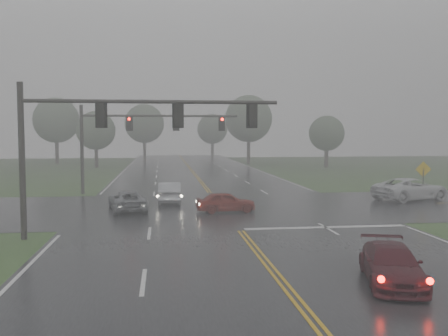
{
  "coord_description": "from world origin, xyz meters",
  "views": [
    {
      "loc": [
        -3.86,
        -10.21,
        4.88
      ],
      "look_at": [
        -0.59,
        16.0,
        3.03
      ],
      "focal_mm": 40.0,
      "sensor_mm": 36.0,
      "label": 1
    }
  ],
  "objects": [
    {
      "name": "main_road",
      "position": [
        0.0,
        20.0,
        0.0
      ],
      "size": [
        18.0,
        160.0,
        0.02
      ],
      "primitive_type": "cube",
      "color": "black",
      "rests_on": "ground"
    },
    {
      "name": "cross_street",
      "position": [
        0.0,
        22.0,
        0.0
      ],
      "size": [
        120.0,
        14.0,
        0.02
      ],
      "primitive_type": "cube",
      "color": "black",
      "rests_on": "ground"
    },
    {
      "name": "stop_bar",
      "position": [
        4.5,
        14.4,
        0.0
      ],
      "size": [
        8.5,
        0.5,
        0.01
      ],
      "primitive_type": "cube",
      "color": "silver",
      "rests_on": "ground"
    },
    {
      "name": "sedan_maroon",
      "position": [
        3.49,
        4.86,
        0.0
      ],
      "size": [
        2.76,
        4.53,
        1.23
      ],
      "primitive_type": "imported",
      "rotation": [
        0.0,
        0.0,
        -0.26
      ],
      "color": "#3D0B12",
      "rests_on": "ground"
    },
    {
      "name": "sedan_red",
      "position": [
        0.04,
        20.09,
        0.0
      ],
      "size": [
        3.76,
        1.71,
        1.25
      ],
      "primitive_type": "imported",
      "rotation": [
        0.0,
        0.0,
        1.64
      ],
      "color": "maroon",
      "rests_on": "ground"
    },
    {
      "name": "sedan_silver",
      "position": [
        -3.34,
        24.82,
        0.0
      ],
      "size": [
        1.62,
        4.39,
        1.44
      ],
      "primitive_type": "imported",
      "rotation": [
        0.0,
        0.0,
        3.12
      ],
      "color": "#ABAEB3",
      "rests_on": "ground"
    },
    {
      "name": "car_grey",
      "position": [
        -6.04,
        21.38,
        0.0
      ],
      "size": [
        2.88,
        4.82,
        1.25
      ],
      "primitive_type": "imported",
      "rotation": [
        0.0,
        0.0,
        3.33
      ],
      "color": "slate",
      "rests_on": "ground"
    },
    {
      "name": "pickup_white",
      "position": [
        14.11,
        23.9,
        0.0
      ],
      "size": [
        6.33,
        4.37,
        1.61
      ],
      "primitive_type": "imported",
      "rotation": [
        0.0,
        0.0,
        1.9
      ],
      "color": "silver",
      "rests_on": "ground"
    },
    {
      "name": "signal_gantry_near",
      "position": [
        -6.57,
        13.45,
        5.02
      ],
      "size": [
        11.99,
        0.31,
        7.2
      ],
      "color": "black",
      "rests_on": "ground"
    },
    {
      "name": "signal_gantry_far",
      "position": [
        -6.29,
        30.71,
        5.0
      ],
      "size": [
        12.68,
        0.36,
        7.12
      ],
      "color": "black",
      "rests_on": "ground"
    },
    {
      "name": "sign_diamond_east",
      "position": [
        15.28,
        24.33,
        1.89
      ],
      "size": [
        1.16,
        0.19,
        2.8
      ],
      "rotation": [
        0.0,
        0.0,
        -0.13
      ],
      "color": "black",
      "rests_on": "ground"
    },
    {
      "name": "tree_nw_a",
      "position": [
        -13.02,
        61.53,
        5.24
      ],
      "size": [
        5.43,
        5.43,
        7.98
      ],
      "color": "#30251F",
      "rests_on": "ground"
    },
    {
      "name": "tree_ne_a",
      "position": [
        9.7,
        67.23,
        7.15
      ],
      "size": [
        7.4,
        7.4,
        10.86
      ],
      "color": "#30251F",
      "rests_on": "ground"
    },
    {
      "name": "tree_n_mid",
      "position": [
        -6.82,
        76.78,
        6.51
      ],
      "size": [
        6.74,
        6.74,
        9.89
      ],
      "color": "#30251F",
      "rests_on": "ground"
    },
    {
      "name": "tree_e_near",
      "position": [
        19.32,
        58.14,
        4.84
      ],
      "size": [
        5.02,
        5.02,
        7.37
      ],
      "color": "#30251F",
      "rests_on": "ground"
    },
    {
      "name": "tree_nw_b",
      "position": [
        -20.29,
        71.04,
        6.9
      ],
      "size": [
        7.14,
        7.14,
        10.49
      ],
      "color": "#30251F",
      "rests_on": "ground"
    },
    {
      "name": "tree_n_far",
      "position": [
        5.95,
        86.68,
        5.67
      ],
      "size": [
        5.87,
        5.87,
        8.62
      ],
      "color": "#30251F",
      "rests_on": "ground"
    }
  ]
}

